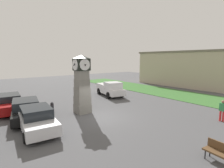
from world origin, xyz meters
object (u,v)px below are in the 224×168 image
object	(u,v)px
bollard_far_row	(41,117)
bench	(223,153)
clock_tower	(82,85)
bollard_mid_row	(47,112)
car_near_tower	(26,110)
bollard_near_tower	(52,107)
car_navy_sedan	(10,103)
car_by_building	(37,120)
pedestrian_near_bench	(222,109)
pickup_truck	(110,89)

from	to	relation	value
bollard_far_row	bench	distance (m)	11.39
clock_tower	bollard_mid_row	bearing A→B (deg)	-98.20
bollard_far_row	car_near_tower	xyz separation A→B (m)	(-1.49, -0.70, 0.34)
clock_tower	car_near_tower	bearing A→B (deg)	-103.41
clock_tower	bollard_near_tower	world-z (taller)	clock_tower
bollard_near_tower	car_navy_sedan	xyz separation A→B (m)	(-2.16, -3.02, 0.36)
bench	car_navy_sedan	bearing A→B (deg)	-156.30
car_by_building	pedestrian_near_bench	xyz separation A→B (m)	(6.57, 11.59, 0.13)
car_navy_sedan	pedestrian_near_bench	distance (m)	17.57
car_navy_sedan	car_by_building	bearing A→B (deg)	7.79
clock_tower	bollard_mid_row	world-z (taller)	clock_tower
bollard_far_row	car_navy_sedan	size ratio (longest dim) A/B	0.20
car_navy_sedan	bollard_near_tower	bearing A→B (deg)	54.40
pedestrian_near_bench	car_by_building	bearing A→B (deg)	-119.56
pickup_truck	bench	size ratio (longest dim) A/B	3.20
clock_tower	pedestrian_near_bench	bearing A→B (deg)	41.16
pickup_truck	clock_tower	bearing A→B (deg)	-55.66
car_near_tower	pedestrian_near_bench	world-z (taller)	pedestrian_near_bench
clock_tower	car_navy_sedan	distance (m)	6.70
bollard_mid_row	car_near_tower	xyz separation A→B (m)	(-0.61, -1.40, 0.31)
clock_tower	bollard_far_row	size ratio (longest dim) A/B	5.64
pickup_truck	pedestrian_near_bench	bearing A→B (deg)	4.91
pickup_truck	bollard_far_row	bearing A→B (deg)	-64.50
car_by_building	bench	bearing A→B (deg)	32.61
bollard_far_row	bollard_mid_row	bearing A→B (deg)	141.12
bench	pedestrian_near_bench	distance (m)	6.36
car_near_tower	car_by_building	xyz separation A→B (m)	(2.85, 0.09, 0.01)
bollard_mid_row	bench	distance (m)	11.90
bollard_mid_row	car_by_building	xyz separation A→B (m)	(2.24, -1.31, 0.32)
clock_tower	car_near_tower	size ratio (longest dim) A/B	1.05
car_navy_sedan	pickup_truck	size ratio (longest dim) A/B	0.86
car_by_building	pedestrian_near_bench	distance (m)	13.32
car_by_building	bench	world-z (taller)	car_by_building
clock_tower	bollard_near_tower	size ratio (longest dim) A/B	5.71
car_navy_sedan	bench	distance (m)	16.08
bollard_near_tower	bollard_far_row	distance (m)	2.84
pedestrian_near_bench	car_navy_sedan	bearing A→B (deg)	-135.14
car_by_building	clock_tower	bearing A→B (deg)	113.14
clock_tower	pedestrian_near_bench	xyz separation A→B (m)	(8.39, 7.33, -1.57)
clock_tower	bollard_near_tower	distance (m)	3.46
pedestrian_near_bench	clock_tower	bearing A→B (deg)	-138.84
pickup_truck	bollard_near_tower	bearing A→B (deg)	-74.03
bollard_far_row	bench	size ratio (longest dim) A/B	0.54
bollard_near_tower	bollard_mid_row	world-z (taller)	bollard_mid_row
bollard_far_row	pedestrian_near_bench	distance (m)	13.55
bollard_far_row	clock_tower	bearing A→B (deg)	97.04
bollard_far_row	pedestrian_near_bench	bearing A→B (deg)	54.12
clock_tower	car_near_tower	distance (m)	4.78
bollard_mid_row	car_near_tower	bearing A→B (deg)	-113.56
bollard_far_row	car_navy_sedan	bearing A→B (deg)	-162.58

